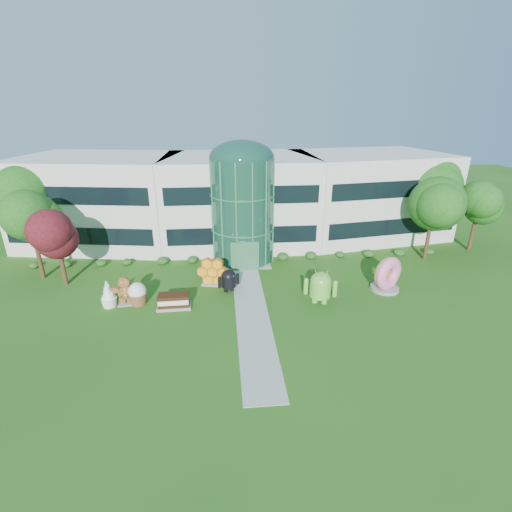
{
  "coord_description": "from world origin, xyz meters",
  "views": [
    {
      "loc": [
        -1.87,
        -22.48,
        14.21
      ],
      "look_at": [
        0.75,
        6.0,
        2.6
      ],
      "focal_mm": 26.0,
      "sensor_mm": 36.0,
      "label": 1
    }
  ],
  "objects_px": {
    "donut": "(387,273)",
    "gingerbread": "(125,291)",
    "android_black": "(229,279)",
    "android_green": "(320,285)"
  },
  "relations": [
    {
      "from": "android_black",
      "to": "android_green",
      "type": "bearing_deg",
      "value": -40.47
    },
    {
      "from": "android_green",
      "to": "android_black",
      "type": "relative_size",
      "value": 1.37
    },
    {
      "from": "donut",
      "to": "gingerbread",
      "type": "height_order",
      "value": "donut"
    },
    {
      "from": "android_black",
      "to": "gingerbread",
      "type": "xyz_separation_m",
      "value": [
        -7.91,
        -1.46,
        0.05
      ]
    },
    {
      "from": "donut",
      "to": "gingerbread",
      "type": "bearing_deg",
      "value": 151.18
    },
    {
      "from": "gingerbread",
      "to": "android_black",
      "type": "bearing_deg",
      "value": 4.53
    },
    {
      "from": "android_black",
      "to": "gingerbread",
      "type": "distance_m",
      "value": 8.05
    },
    {
      "from": "android_green",
      "to": "donut",
      "type": "distance_m",
      "value": 6.17
    },
    {
      "from": "android_black",
      "to": "donut",
      "type": "relative_size",
      "value": 0.74
    },
    {
      "from": "android_green",
      "to": "gingerbread",
      "type": "relative_size",
      "value": 1.2
    }
  ]
}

